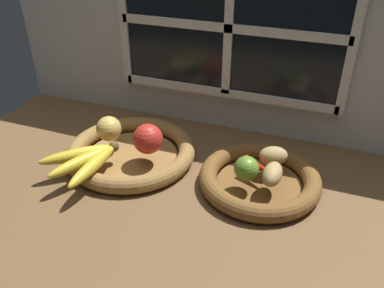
# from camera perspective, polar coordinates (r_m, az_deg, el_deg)

# --- Properties ---
(ground_plane) EXTENTS (1.40, 0.90, 0.03)m
(ground_plane) POSITION_cam_1_polar(r_m,az_deg,el_deg) (1.03, 0.14, -5.53)
(ground_plane) COLOR brown
(back_wall) EXTENTS (1.40, 0.05, 0.55)m
(back_wall) POSITION_cam_1_polar(r_m,az_deg,el_deg) (1.15, 5.51, 14.95)
(back_wall) COLOR silver
(back_wall) RESTS_ON ground_plane
(fruit_bowl_left) EXTENTS (0.35, 0.35, 0.04)m
(fruit_bowl_left) POSITION_cam_1_polar(r_m,az_deg,el_deg) (1.10, -8.69, -1.13)
(fruit_bowl_left) COLOR olive
(fruit_bowl_left) RESTS_ON ground_plane
(fruit_bowl_right) EXTENTS (0.30, 0.30, 0.04)m
(fruit_bowl_right) POSITION_cam_1_polar(r_m,az_deg,el_deg) (1.00, 9.61, -5.00)
(fruit_bowl_right) COLOR brown
(fruit_bowl_right) RESTS_ON ground_plane
(apple_red_right) EXTENTS (0.08, 0.08, 0.08)m
(apple_red_right) POSITION_cam_1_polar(r_m,az_deg,el_deg) (1.03, -6.33, 0.73)
(apple_red_right) COLOR red
(apple_red_right) RESTS_ON fruit_bowl_left
(apple_golden_left) EXTENTS (0.07, 0.07, 0.07)m
(apple_golden_left) POSITION_cam_1_polar(r_m,az_deg,el_deg) (1.10, -11.79, 2.16)
(apple_golden_left) COLOR #DBB756
(apple_golden_left) RESTS_ON fruit_bowl_left
(banana_bunch_front) EXTENTS (0.16, 0.20, 0.03)m
(banana_bunch_front) POSITION_cam_1_polar(r_m,az_deg,el_deg) (1.02, -15.01, -2.18)
(banana_bunch_front) COLOR gold
(banana_bunch_front) RESTS_ON fruit_bowl_left
(potato_back) EXTENTS (0.08, 0.07, 0.05)m
(potato_back) POSITION_cam_1_polar(r_m,az_deg,el_deg) (1.01, 11.54, -1.63)
(potato_back) COLOR tan
(potato_back) RESTS_ON fruit_bowl_right
(potato_small) EXTENTS (0.05, 0.08, 0.05)m
(potato_small) POSITION_cam_1_polar(r_m,az_deg,el_deg) (0.94, 11.40, -4.24)
(potato_small) COLOR tan
(potato_small) RESTS_ON fruit_bowl_right
(lime_near) EXTENTS (0.06, 0.06, 0.06)m
(lime_near) POSITION_cam_1_polar(r_m,az_deg,el_deg) (0.94, 7.77, -3.46)
(lime_near) COLOR olive
(lime_near) RESTS_ON fruit_bowl_right
(chili_pepper) EXTENTS (0.10, 0.07, 0.02)m
(chili_pepper) POSITION_cam_1_polar(r_m,az_deg,el_deg) (0.98, 9.86, -3.36)
(chili_pepper) COLOR red
(chili_pepper) RESTS_ON fruit_bowl_right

